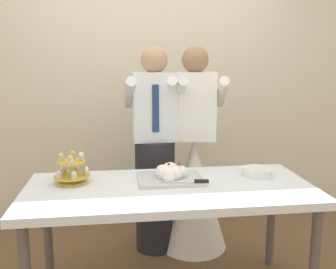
% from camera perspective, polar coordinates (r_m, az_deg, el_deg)
% --- Properties ---
extents(rear_wall, '(5.20, 0.10, 2.90)m').
position_cam_1_polar(rear_wall, '(3.70, -2.86, 9.55)').
color(rear_wall, beige).
rests_on(rear_wall, ground_plane).
extents(dessert_table, '(1.80, 0.80, 0.78)m').
position_cam_1_polar(dessert_table, '(2.41, 0.28, -9.45)').
color(dessert_table, silver).
rests_on(dessert_table, ground_plane).
extents(cupcake_stand, '(0.23, 0.23, 0.21)m').
position_cam_1_polar(cupcake_stand, '(2.50, -14.31, -5.24)').
color(cupcake_stand, gold).
rests_on(cupcake_stand, dessert_table).
extents(main_cake_tray, '(0.43, 0.31, 0.13)m').
position_cam_1_polar(main_cake_tray, '(2.47, 0.37, -6.06)').
color(main_cake_tray, silver).
rests_on(main_cake_tray, dessert_table).
extents(plate_stack, '(0.21, 0.20, 0.05)m').
position_cam_1_polar(plate_stack, '(2.66, 13.37, -5.50)').
color(plate_stack, white).
rests_on(plate_stack, dessert_table).
extents(person_groom, '(0.47, 0.49, 1.66)m').
position_cam_1_polar(person_groom, '(3.06, -1.99, -4.09)').
color(person_groom, '#232328').
rests_on(person_groom, ground_plane).
extents(person_bride, '(0.57, 0.56, 1.66)m').
position_cam_1_polar(person_bride, '(3.15, 3.88, -6.79)').
color(person_bride, white).
rests_on(person_bride, ground_plane).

